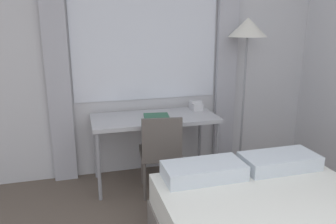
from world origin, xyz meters
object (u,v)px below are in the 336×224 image
at_px(telephone, 196,106).
at_px(book, 156,116).
at_px(standing_lamp, 247,38).
at_px(desk, 155,122).
at_px(desk_chair, 161,150).

bearing_deg(telephone, book, -160.22).
xyz_separation_m(telephone, book, (-0.51, -0.18, -0.03)).
xyz_separation_m(standing_lamp, book, (-1.06, -0.13, -0.77)).
distance_m(desk, standing_lamp, 1.37).
xyz_separation_m(desk, standing_lamp, (1.08, 0.09, 0.84)).
relative_size(desk, desk_chair, 1.57).
xyz_separation_m(desk_chair, telephone, (0.53, 0.45, 0.30)).
height_order(telephone, book, telephone).
xyz_separation_m(desk, book, (0.01, -0.04, 0.07)).
distance_m(standing_lamp, telephone, 0.93).
bearing_deg(book, telephone, 19.78).
distance_m(telephone, book, 0.54).
bearing_deg(book, desk_chair, -94.83).
distance_m(desk_chair, telephone, 0.76).
xyz_separation_m(desk_chair, book, (0.02, 0.27, 0.27)).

